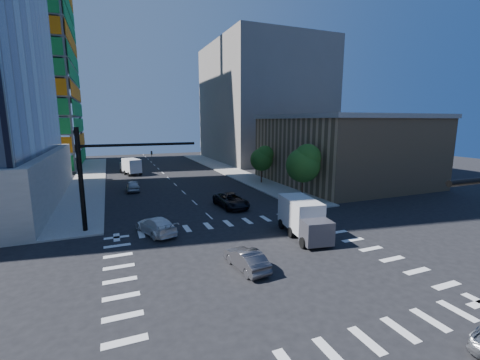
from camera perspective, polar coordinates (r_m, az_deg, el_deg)
name	(u,v)px	position (r m, az deg, el deg)	size (l,w,h in m)	color
ground	(259,263)	(22.88, 3.46, -14.50)	(160.00, 160.00, 0.00)	black
road_markings	(259,263)	(22.88, 3.46, -14.49)	(20.00, 20.00, 0.01)	silver
sidewalk_ne	(229,170)	(63.23, -2.00, 1.73)	(5.00, 60.00, 0.15)	gray
sidewalk_nw	(89,179)	(59.54, -25.20, 0.19)	(5.00, 60.00, 0.15)	gray
construction_building	(2,45)	(84.00, -36.61, 18.74)	(25.16, 34.50, 70.60)	slate
commercial_building	(343,149)	(53.22, 17.77, 5.28)	(20.50, 22.50, 10.60)	#977B58
bg_building_ne	(262,103)	(82.13, 3.99, 13.46)	(24.00, 30.00, 28.00)	slate
signal_mast_nw	(99,169)	(30.46, -23.76, 1.73)	(10.20, 0.40, 9.00)	black
tree_south	(304,163)	(39.44, 11.39, 3.02)	(4.16, 4.16, 6.82)	#382316
tree_north	(263,158)	(50.02, 4.05, 3.92)	(3.54, 3.52, 5.78)	#382316
car_nb_far	(231,200)	(36.40, -1.60, -3.65)	(2.60, 5.64, 1.57)	black
car_sb_near	(156,225)	(28.97, -14.69, -7.83)	(2.04, 5.03, 1.46)	white
car_sb_mid	(133,186)	(47.14, -18.52, -0.99)	(1.75, 4.35, 1.48)	#B0B5B9
car_sb_cross	(246,259)	(21.76, 1.11, -13.88)	(1.44, 4.13, 1.36)	#464549
box_truck_near	(305,222)	(27.55, 11.43, -7.26)	(3.39, 6.19, 3.08)	black
box_truck_far	(130,167)	(62.20, -18.95, 2.15)	(3.67, 5.96, 2.91)	black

